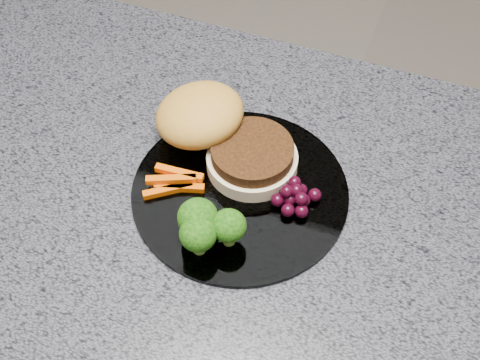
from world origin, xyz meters
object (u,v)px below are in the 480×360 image
Objects in this scene: grape_bunch at (294,196)px; burger at (218,132)px; island_cabinet at (213,355)px; plate at (240,192)px.

burger is at bearing 156.72° from grape_bunch.
island_cabinet is at bearing -166.80° from grape_bunch.
burger reaches higher than grape_bunch.
island_cabinet is 0.51m from burger.
grape_bunch is (0.11, -0.05, -0.01)m from burger.
plate is 1.23× the size of burger.
burger is 3.58× the size of grape_bunch.
plate is at bearing 23.29° from island_cabinet.
plate is 0.07m from grape_bunch.
grape_bunch is (0.11, 0.03, 0.49)m from island_cabinet.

